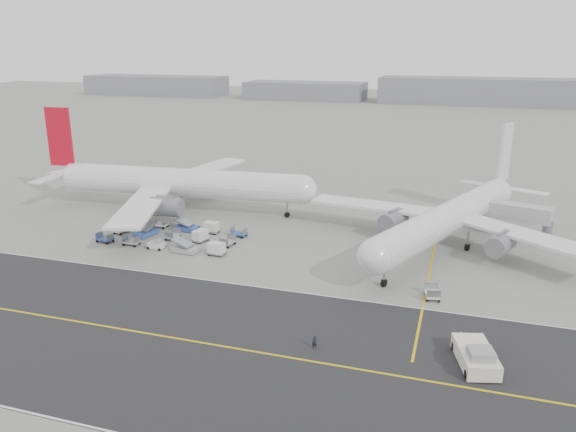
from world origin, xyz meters
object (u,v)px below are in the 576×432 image
(airliner_b, at_px, (451,217))
(pushback_tug, at_px, (476,356))
(ground_crew_a, at_px, (315,342))
(airliner_a, at_px, (175,182))
(jet_bridge, at_px, (506,212))

(airliner_b, relative_size, pushback_tug, 5.22)
(pushback_tug, distance_m, ground_crew_a, 16.64)
(airliner_a, xyz_separation_m, airliner_b, (52.39, -5.55, -0.54))
(airliner_a, height_order, pushback_tug, airliner_a)
(airliner_a, relative_size, jet_bridge, 3.50)
(jet_bridge, bearing_deg, pushback_tug, -79.76)
(airliner_b, distance_m, jet_bridge, 12.17)
(airliner_b, bearing_deg, pushback_tug, -61.21)
(jet_bridge, bearing_deg, airliner_b, -119.51)
(pushback_tug, height_order, jet_bridge, jet_bridge)
(pushback_tug, bearing_deg, ground_crew_a, 170.92)
(pushback_tug, bearing_deg, jet_bridge, 68.83)
(jet_bridge, bearing_deg, ground_crew_a, -98.53)
(airliner_a, height_order, airliner_b, airliner_a)
(ground_crew_a, bearing_deg, jet_bridge, 65.81)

